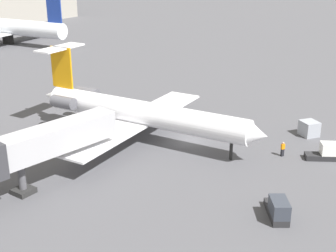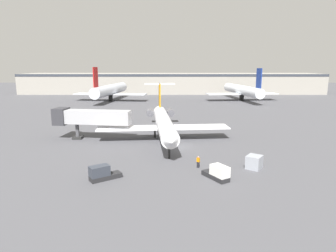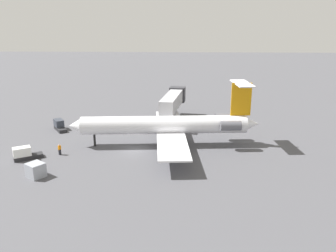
% 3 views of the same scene
% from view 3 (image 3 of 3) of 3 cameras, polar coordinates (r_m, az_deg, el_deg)
% --- Properties ---
extents(ground_plane, '(400.00, 400.00, 0.10)m').
position_cam_3_polar(ground_plane, '(53.31, -5.72, -4.17)').
color(ground_plane, '#4C4C51').
extents(regional_jet, '(25.65, 30.67, 10.14)m').
position_cam_3_polar(regional_jet, '(54.36, 0.24, 0.26)').
color(regional_jet, white).
rests_on(regional_jet, ground_plane).
extents(jet_bridge, '(15.20, 4.86, 6.02)m').
position_cam_3_polar(jet_bridge, '(68.40, 0.91, 4.41)').
color(jet_bridge, '#ADADB2').
rests_on(jet_bridge, ground_plane).
extents(ground_crew_marshaller, '(0.48, 0.43, 1.69)m').
position_cam_3_polar(ground_crew_marshaller, '(53.61, -17.76, -3.76)').
color(ground_crew_marshaller, black).
rests_on(ground_crew_marshaller, ground_plane).
extents(baggage_tug_lead, '(3.29, 4.14, 1.90)m').
position_cam_3_polar(baggage_tug_lead, '(53.59, -22.94, -4.34)').
color(baggage_tug_lead, '#262628').
rests_on(baggage_tug_lead, ground_plane).
extents(baggage_tug_trailing, '(4.08, 3.43, 1.90)m').
position_cam_3_polar(baggage_tug_trailing, '(66.28, -17.78, 0.08)').
color(baggage_tug_trailing, '#262628').
rests_on(baggage_tug_trailing, ground_plane).
extents(cargo_container_uld, '(2.75, 2.79, 1.85)m').
position_cam_3_polar(cargo_container_uld, '(47.06, -21.36, -6.91)').
color(cargo_container_uld, '#999EA8').
rests_on(cargo_container_uld, ground_plane).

